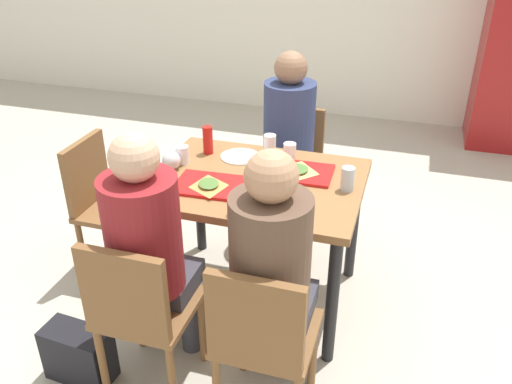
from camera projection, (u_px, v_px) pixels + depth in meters
name	position (u px, v px, depth m)	size (l,w,h in m)	color
ground_plane	(256.00, 296.00, 3.09)	(10.00, 10.00, 0.02)	#B2AD9E
main_table	(256.00, 197.00, 2.77)	(1.09, 0.84, 0.76)	olive
chair_near_left	(139.00, 309.00, 2.25)	(0.40, 0.40, 0.85)	brown
chair_near_right	(262.00, 336.00, 2.10)	(0.40, 0.40, 0.85)	brown
chair_far_side	(291.00, 162.00, 3.52)	(0.40, 0.40, 0.85)	brown
chair_left_end	(104.00, 198.00, 3.09)	(0.40, 0.40, 0.85)	brown
person_in_red	(149.00, 243.00, 2.24)	(0.32, 0.42, 1.26)	#383842
person_in_brown_jacket	(272.00, 265.00, 2.10)	(0.32, 0.42, 1.26)	#383842
person_far_side	(287.00, 136.00, 3.28)	(0.32, 0.42, 1.26)	#383842
tray_red_near	(211.00, 185.00, 2.64)	(0.36, 0.26, 0.02)	red
tray_red_far	(298.00, 172.00, 2.77)	(0.36, 0.26, 0.02)	red
paper_plate_center	(240.00, 156.00, 2.95)	(0.22, 0.22, 0.01)	white
paper_plate_near_edge	(275.00, 204.00, 2.48)	(0.22, 0.22, 0.01)	white
pizza_slice_a	(209.00, 185.00, 2.61)	(0.20, 0.22, 0.02)	#C68C47
pizza_slice_b	(297.00, 170.00, 2.76)	(0.18, 0.19, 0.02)	#DBAD60
plastic_cup_a	(270.00, 143.00, 3.00)	(0.07, 0.07, 0.10)	white
plastic_cup_b	(239.00, 204.00, 2.39)	(0.07, 0.07, 0.10)	white
plastic_cup_c	(183.00, 155.00, 2.86)	(0.07, 0.07, 0.10)	white
plastic_cup_d	(290.00, 152.00, 2.90)	(0.07, 0.07, 0.10)	white
soda_can	(348.00, 179.00, 2.59)	(0.07, 0.07, 0.12)	#B7BCC6
condiment_bottle	(208.00, 140.00, 2.97)	(0.06, 0.06, 0.16)	red
foil_bundle	(171.00, 161.00, 2.80)	(0.10, 0.10, 0.10)	silver
handbag	(79.00, 354.00, 2.49)	(0.32, 0.16, 0.28)	black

